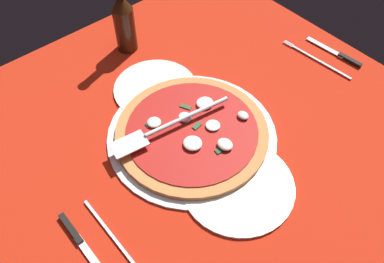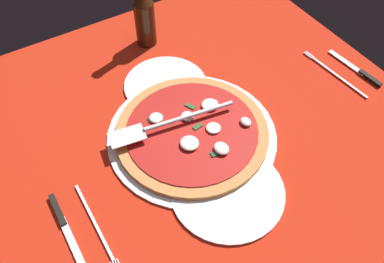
{
  "view_description": "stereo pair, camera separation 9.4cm",
  "coord_description": "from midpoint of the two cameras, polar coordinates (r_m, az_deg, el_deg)",
  "views": [
    {
      "loc": [
        -45.02,
        42.13,
        75.39
      ],
      "look_at": [
        -0.03,
        3.4,
        1.99
      ],
      "focal_mm": 38.42,
      "sensor_mm": 36.0,
      "label": 1
    },
    {
      "loc": [
        -50.59,
        34.52,
        75.39
      ],
      "look_at": [
        -0.03,
        3.4,
        1.99
      ],
      "focal_mm": 38.42,
      "sensor_mm": 36.0,
      "label": 2
    }
  ],
  "objects": [
    {
      "name": "pizza",
      "position": [
        0.94,
        2.92,
        -0.23
      ],
      "size": [
        35.35,
        35.35,
        3.01
      ],
      "color": "#C0793F",
      "rests_on": "pizza_pan"
    },
    {
      "name": "place_setting_far",
      "position": [
        0.85,
        -12.13,
        -13.14
      ],
      "size": [
        22.33,
        11.94,
        1.4
      ],
      "rotation": [
        0.0,
        0.0,
        3.14
      ],
      "color": "white",
      "rests_on": "ground_plane"
    },
    {
      "name": "beer_bottle",
      "position": [
        1.14,
        -4.22,
        15.83
      ],
      "size": [
        5.63,
        5.63,
        25.4
      ],
      "color": "#35190A",
      "rests_on": "ground_plane"
    },
    {
      "name": "dinner_plate_right",
      "position": [
        1.06,
        -1.16,
        6.3
      ],
      "size": [
        21.27,
        21.27,
        1.0
      ],
      "primitive_type": "cylinder",
      "color": "white",
      "rests_on": "ground_plane"
    },
    {
      "name": "place_setting_near",
      "position": [
        1.19,
        22.87,
        7.32
      ],
      "size": [
        22.43,
        14.7,
        1.4
      ],
      "rotation": [
        0.0,
        0.0,
        0.07
      ],
      "color": "white",
      "rests_on": "ground_plane"
    },
    {
      "name": "dinner_plate_left",
      "position": [
        0.88,
        8.04,
        -8.45
      ],
      "size": [
        24.01,
        24.01,
        1.0
      ],
      "primitive_type": "cylinder",
      "color": "white",
      "rests_on": "ground_plane"
    },
    {
      "name": "checker_pattern",
      "position": [
        0.97,
        4.48,
        -0.06
      ],
      "size": [
        103.47,
        103.47,
        0.1
      ],
      "color": "silver",
      "rests_on": "ground_plane"
    },
    {
      "name": "ground_plane",
      "position": [
        0.97,
        4.46,
        -0.23
      ],
      "size": [
        103.47,
        103.47,
        0.8
      ],
      "primitive_type": "cube",
      "color": "#B1210F"
    },
    {
      "name": "pizza_server",
      "position": [
        0.93,
        -0.41,
        1.06
      ],
      "size": [
        7.63,
        29.85,
        1.0
      ],
      "rotation": [
        0.0,
        0.0,
        1.41
      ],
      "color": "silver",
      "rests_on": "pizza"
    },
    {
      "name": "pizza_pan",
      "position": [
        0.95,
        2.82,
        -0.72
      ],
      "size": [
        39.31,
        39.31,
        0.89
      ],
      "primitive_type": "cylinder",
      "color": "silver",
      "rests_on": "ground_plane"
    }
  ]
}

